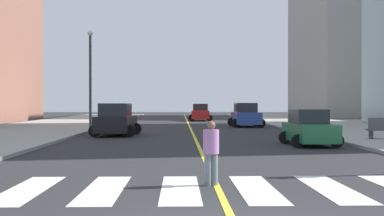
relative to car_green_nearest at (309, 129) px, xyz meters
name	(u,v)px	position (x,y,z in m)	size (l,w,h in m)	color
crosswalk_paint	(218,189)	(-5.37, -12.07, -0.81)	(13.50, 4.00, 0.01)	silver
lane_divider_paint	(189,125)	(-5.37, 23.93, -0.81)	(0.16, 80.00, 0.01)	yellow
parking_garage_concrete	(361,26)	(22.51, 53.79, 13.51)	(18.00, 24.00, 28.65)	#9E9B93
car_green_nearest	(309,129)	(0.00, 0.00, 0.00)	(2.54, 3.98, 1.75)	#236B42
car_black_second	(116,121)	(-10.30, 7.62, 0.14)	(3.00, 4.67, 2.04)	black
car_blue_third	(246,116)	(-0.46, 19.40, 0.16)	(2.94, 4.68, 2.09)	#2D479E
car_red_fourth	(200,113)	(-3.80, 34.36, 0.12)	(2.91, 4.56, 2.01)	red
park_bench	(384,129)	(4.62, 2.26, -0.13)	(1.83, 0.67, 1.12)	#47474C
pedestrian_crossing	(211,150)	(-5.51, -11.57, 0.06)	(0.40, 0.40, 1.60)	slate
street_lamp	(90,70)	(-13.34, 15.63, 3.84)	(0.44, 0.44, 7.66)	#38383D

